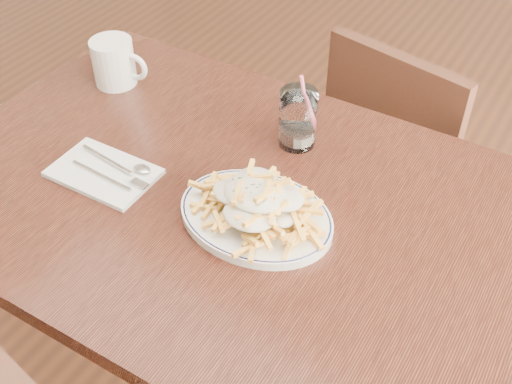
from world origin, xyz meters
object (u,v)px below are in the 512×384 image
Objects in this scene: loaded_fries at (256,198)px; coffee_mug at (115,62)px; table at (228,222)px; fries_plate at (256,216)px; water_glass at (298,122)px; chair_far at (400,156)px.

coffee_mug is at bearing 156.32° from loaded_fries.
table is 3.32× the size of fries_plate.
water_glass is 1.23× the size of coffee_mug.
chair_far is 0.73m from fries_plate.
fries_plate is (0.09, -0.03, 0.09)m from table.
water_glass is at bearing 100.66° from fries_plate.
chair_far is 4.82× the size of water_glass.
loaded_fries is 1.62× the size of water_glass.
coffee_mug reaches higher than table.
water_glass is at bearing -104.76° from chair_far.
coffee_mug reaches higher than chair_far.
loaded_fries is (0.09, -0.03, 0.13)m from table.
water_glass is (0.04, 0.21, 0.13)m from table.
coffee_mug is at bearing -178.24° from water_glass.
chair_far is at bearing 76.54° from table.
fries_plate is at bearing -20.93° from table.
loaded_fries reaches higher than table.
loaded_fries is at bearing -95.63° from chair_far.
coffee_mug is (-0.58, -0.44, 0.34)m from chair_far.
water_glass reaches higher than chair_far.
table is 0.16m from loaded_fries.
table is at bearing 159.07° from fries_plate.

